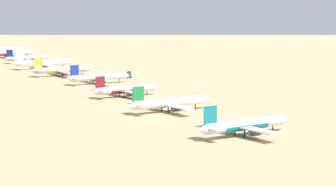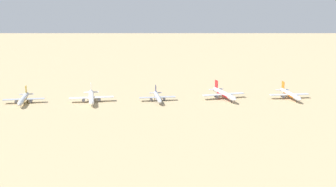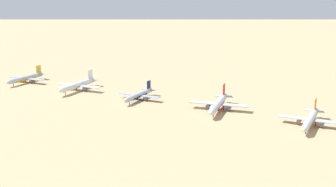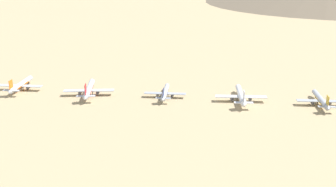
% 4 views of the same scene
% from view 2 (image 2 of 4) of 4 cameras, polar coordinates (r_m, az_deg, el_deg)
% --- Properties ---
extents(ground_plane, '(2469.19, 2469.19, 0.00)m').
position_cam_2_polar(ground_plane, '(343.74, -18.62, -1.41)').
color(ground_plane, tan).
extents(parked_jet_4, '(38.36, 31.20, 11.06)m').
position_cam_2_polar(parked_jet_4, '(346.38, -18.54, -0.68)').
color(parked_jet_4, '#B2B7C1').
rests_on(parked_jet_4, ground).
extents(parked_jet_5, '(42.19, 34.27, 12.16)m').
position_cam_2_polar(parked_jet_5, '(337.46, -10.09, -0.49)').
color(parked_jet_5, white).
rests_on(parked_jet_5, ground).
extents(parked_jet_6, '(35.36, 28.79, 10.19)m').
position_cam_2_polar(parked_jet_6, '(336.10, -1.38, -0.46)').
color(parked_jet_6, '#B2B7C1').
rests_on(parked_jet_6, ground).
extents(parked_jet_7, '(43.04, 34.95, 12.42)m').
position_cam_2_polar(parked_jet_7, '(346.18, 7.40, -0.06)').
color(parked_jet_7, silver).
rests_on(parked_jet_7, ground).
extents(parked_jet_8, '(39.65, 32.30, 11.43)m').
position_cam_2_polar(parked_jet_8, '(357.31, 15.78, -0.09)').
color(parked_jet_8, silver).
rests_on(parked_jet_8, ground).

